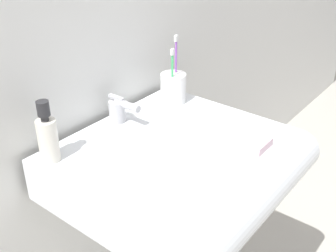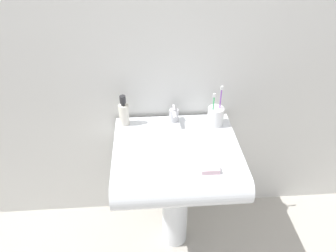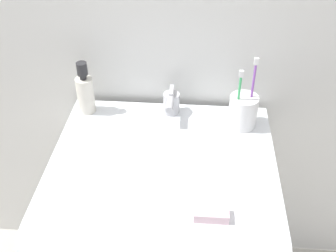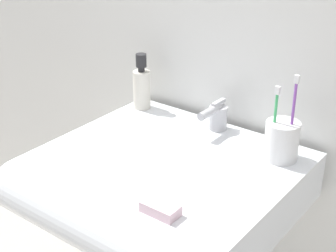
% 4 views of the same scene
% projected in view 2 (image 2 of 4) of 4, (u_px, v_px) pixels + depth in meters
% --- Properties ---
extents(ground_plane, '(6.00, 6.00, 0.00)m').
position_uv_depth(ground_plane, '(174.00, 237.00, 2.01)').
color(ground_plane, '#ADA89E').
rests_on(ground_plane, ground).
extents(wall_back, '(5.00, 0.05, 2.40)m').
position_uv_depth(wall_back, '(172.00, 27.00, 1.57)').
color(wall_back, silver).
rests_on(wall_back, ground).
extents(sink_pedestal, '(0.14, 0.14, 0.59)m').
position_uv_depth(sink_pedestal, '(175.00, 204.00, 1.84)').
color(sink_pedestal, white).
rests_on(sink_pedestal, ground).
extents(sink_basin, '(0.61, 0.58, 0.13)m').
position_uv_depth(sink_basin, '(177.00, 161.00, 1.60)').
color(sink_basin, white).
rests_on(sink_basin, sink_pedestal).
extents(faucet, '(0.05, 0.12, 0.08)m').
position_uv_depth(faucet, '(174.00, 115.00, 1.74)').
color(faucet, '#B7B7BC').
rests_on(faucet, sink_basin).
extents(toothbrush_cup, '(0.08, 0.08, 0.22)m').
position_uv_depth(toothbrush_cup, '(216.00, 116.00, 1.72)').
color(toothbrush_cup, white).
rests_on(toothbrush_cup, sink_basin).
extents(soap_bottle, '(0.05, 0.05, 0.17)m').
position_uv_depth(soap_bottle, '(124.00, 113.00, 1.71)').
color(soap_bottle, silver).
rests_on(soap_bottle, sink_basin).
extents(bar_soap, '(0.08, 0.04, 0.02)m').
position_uv_depth(bar_soap, '(210.00, 170.00, 1.43)').
color(bar_soap, silver).
rests_on(bar_soap, sink_basin).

